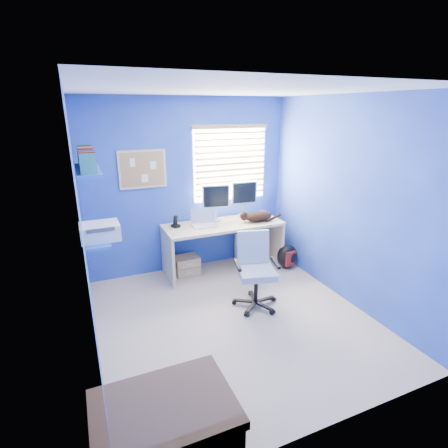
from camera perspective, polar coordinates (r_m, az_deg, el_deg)
name	(u,v)px	position (r m, az deg, el deg)	size (l,w,h in m)	color
floor	(234,319)	(4.22, 1.66, -15.23)	(3.00, 3.20, 0.00)	#C6AF98
ceiling	(237,90)	(3.52, 2.06, 21.03)	(3.00, 3.20, 0.00)	white
wall_back	(189,187)	(5.12, -5.76, 6.08)	(3.00, 0.01, 2.50)	#293EAB
wall_front	(338,284)	(2.43, 18.14, -9.24)	(3.00, 0.01, 2.50)	#293EAB
wall_left	(83,236)	(3.36, -22.04, -1.89)	(0.01, 3.20, 2.50)	#293EAB
wall_right	(347,202)	(4.50, 19.47, 3.36)	(0.01, 3.20, 2.50)	#293EAB
desk	(223,247)	(5.21, -0.09, -3.77)	(1.73, 0.65, 0.74)	tan
laptop	(204,219)	(4.95, -3.25, 0.89)	(0.33, 0.26, 0.22)	silver
monitor_left	(215,203)	(5.15, -1.43, 3.47)	(0.40, 0.12, 0.54)	silver
monitor_right	(244,199)	(5.38, 3.20, 4.12)	(0.40, 0.12, 0.54)	silver
phone	(175,221)	(4.94, -7.93, 0.42)	(0.09, 0.11, 0.17)	black
mug	(247,215)	(5.32, 3.77, 1.46)	(0.10, 0.09, 0.10)	#358674
cd_spindle	(262,214)	(5.46, 6.27, 1.67)	(0.13, 0.13, 0.07)	silver
cat	(259,216)	(5.18, 5.68, 1.25)	(0.42, 0.22, 0.15)	black
tower_pc	(247,251)	(5.45, 3.84, -4.41)	(0.19, 0.44, 0.45)	beige
drawer_boxes	(187,265)	(5.22, -6.10, -6.64)	(0.35, 0.28, 0.27)	tan
yellow_book	(245,264)	(5.27, 3.43, -6.48)	(0.03, 0.17, 0.24)	yellow
backpack	(287,256)	(5.43, 10.23, -5.19)	(0.32, 0.24, 0.38)	black
bed_corner	(166,430)	(2.84, -9.53, -30.21)	(0.92, 0.65, 0.44)	#49352B
office_chair	(255,279)	(4.35, 5.12, -8.99)	(0.65, 0.65, 0.91)	black
window_blinds	(231,164)	(5.27, 1.09, 9.83)	(1.15, 0.05, 1.10)	white
corkboard	(143,169)	(4.90, -13.15, 8.69)	(0.64, 0.02, 0.52)	tan
wall_shelves	(93,196)	(4.04, -20.68, 4.27)	(0.42, 0.90, 1.05)	blue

